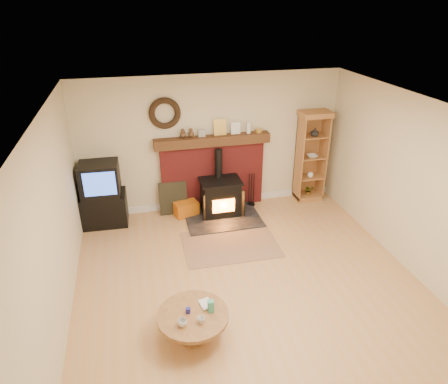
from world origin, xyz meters
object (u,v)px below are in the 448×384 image
object	(u,v)px
curio_cabinet	(311,156)
tv_unit	(102,195)
coffee_table	(193,319)
wood_stove	(221,198)

from	to	relation	value
curio_cabinet	tv_unit	bearing A→B (deg)	-178.81
tv_unit	coffee_table	distance (m)	3.35
curio_cabinet	coffee_table	size ratio (longest dim) A/B	2.11
wood_stove	curio_cabinet	xyz separation A→B (m)	(1.92, 0.28, 0.58)
tv_unit	coffee_table	xyz separation A→B (m)	(1.13, -3.14, -0.27)
coffee_table	tv_unit	bearing A→B (deg)	109.82
tv_unit	curio_cabinet	distance (m)	4.10
tv_unit	wood_stove	bearing A→B (deg)	-5.16
wood_stove	tv_unit	world-z (taller)	wood_stove
wood_stove	curio_cabinet	bearing A→B (deg)	8.32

